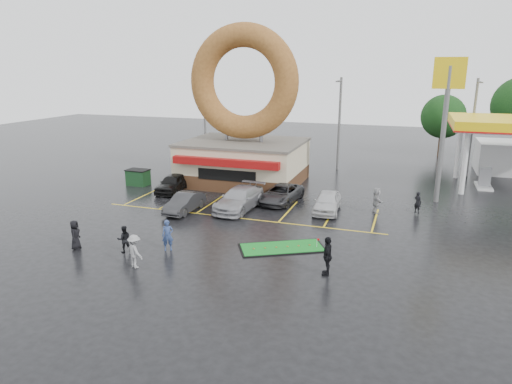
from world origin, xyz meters
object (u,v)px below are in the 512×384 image
(car_black, at_px, (173,183))
(person_cameraman, at_px, (327,256))
(person_blue, at_px, (168,235))
(donut_shop, at_px, (244,132))
(car_white, at_px, (327,202))
(dumpster, at_px, (138,178))
(putting_green, at_px, (282,248))
(streetlight_left, at_px, (204,118))
(streetlight_right, at_px, (473,125))
(car_dgrey, at_px, (185,203))
(car_silver, at_px, (239,199))
(streetlight_mid, at_px, (339,122))
(shell_sign, at_px, (446,103))
(car_grey, at_px, (281,194))

(car_black, distance_m, person_cameraman, 18.69)
(person_blue, bearing_deg, person_cameraman, -30.88)
(donut_shop, relative_size, car_white, 3.18)
(person_cameraman, relative_size, dumpster, 1.10)
(putting_green, bearing_deg, streetlight_left, 124.87)
(streetlight_right, xyz_separation_m, person_cameraman, (-8.53, -25.28, -3.80))
(streetlight_right, distance_m, car_dgrey, 27.44)
(car_black, relative_size, person_blue, 2.46)
(car_silver, bearing_deg, streetlight_mid, 78.86)
(car_silver, height_order, putting_green, car_silver)
(person_blue, xyz_separation_m, dumpster, (-9.84, 12.17, -0.22))
(person_cameraman, distance_m, dumpster, 22.52)
(shell_sign, distance_m, car_dgrey, 20.09)
(putting_green, bearing_deg, car_white, 81.44)
(streetlight_left, bearing_deg, car_silver, -56.93)
(donut_shop, bearing_deg, car_grey, -45.44)
(streetlight_mid, distance_m, car_dgrey, 19.57)
(streetlight_right, bearing_deg, person_blue, -124.92)
(person_cameraman, bearing_deg, person_blue, -97.22)
(car_grey, distance_m, person_cameraman, 12.66)
(streetlight_left, relative_size, car_white, 2.12)
(donut_shop, relative_size, person_cameraman, 6.84)
(car_grey, xyz_separation_m, person_cameraman, (5.57, -11.36, 0.32))
(person_cameraman, bearing_deg, car_grey, -159.64)
(car_dgrey, distance_m, dumpster, 9.25)
(car_white, bearing_deg, car_black, 171.46)
(donut_shop, relative_size, dumpster, 7.50)
(donut_shop, bearing_deg, shell_sign, -3.47)
(donut_shop, xyz_separation_m, streetlight_left, (-7.00, 6.95, 0.32))
(streetlight_left, xyz_separation_m, person_blue, (8.51, -23.05, -3.91))
(streetlight_left, relative_size, streetlight_right, 1.00)
(car_grey, height_order, car_white, car_white)
(shell_sign, relative_size, car_black, 2.47)
(car_silver, height_order, car_white, car_silver)
(donut_shop, distance_m, car_black, 7.60)
(streetlight_right, distance_m, dumpster, 30.50)
(shell_sign, relative_size, car_grey, 2.21)
(car_grey, bearing_deg, streetlight_mid, 87.76)
(shell_sign, distance_m, putting_green, 17.07)
(streetlight_mid, bearing_deg, person_blue, -102.86)
(car_grey, distance_m, car_white, 3.90)
(donut_shop, bearing_deg, streetlight_left, 135.22)
(car_grey, distance_m, dumpster, 13.26)
(streetlight_right, distance_m, person_blue, 30.80)
(person_blue, distance_m, person_cameraman, 8.96)
(person_blue, bearing_deg, car_white, 25.02)
(shell_sign, height_order, car_white, shell_sign)
(shell_sign, xyz_separation_m, dumpster, (-24.33, -2.97, -6.73))
(person_blue, bearing_deg, car_dgrey, 80.68)
(person_cameraman, bearing_deg, putting_green, -135.83)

